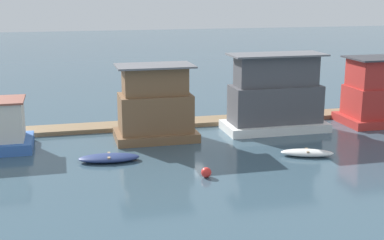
{
  "coord_description": "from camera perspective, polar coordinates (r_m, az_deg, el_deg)",
  "views": [
    {
      "loc": [
        -8.22,
        -34.6,
        9.87
      ],
      "look_at": [
        0.0,
        -1.0,
        1.4
      ],
      "focal_mm": 50.0,
      "sensor_mm": 36.0,
      "label": 1
    }
  ],
  "objects": [
    {
      "name": "ground_plane",
      "position": [
        36.91,
        -0.37,
        -1.75
      ],
      "size": [
        200.0,
        200.0,
        0.0
      ],
      "primitive_type": "plane",
      "color": "#385160"
    },
    {
      "name": "dock_walkway",
      "position": [
        40.04,
        -1.48,
        -0.29
      ],
      "size": [
        42.4,
        2.15,
        0.3
      ],
      "primitive_type": "cube",
      "color": "#846B4C",
      "rests_on": "ground_plane"
    },
    {
      "name": "houseboat_brown",
      "position": [
        35.77,
        -3.94,
        1.41
      ],
      "size": [
        5.46,
        3.42,
        5.06
      ],
      "color": "brown",
      "rests_on": "ground_plane"
    },
    {
      "name": "houseboat_white",
      "position": [
        38.47,
        8.89,
        2.38
      ],
      "size": [
        7.35,
        3.42,
        5.51
      ],
      "color": "white",
      "rests_on": "ground_plane"
    },
    {
      "name": "houseboat_red",
      "position": [
        42.45,
        19.21,
        2.68
      ],
      "size": [
        5.32,
        3.99,
        5.01
      ],
      "color": "red",
      "rests_on": "ground_plane"
    },
    {
      "name": "dinghy_navy",
      "position": [
        31.93,
        -8.85,
        -4.01
      ],
      "size": [
        3.67,
        1.78,
        0.43
      ],
      "color": "navy",
      "rests_on": "ground_plane"
    },
    {
      "name": "dinghy_white",
      "position": [
        33.25,
        12.18,
        -3.44
      ],
      "size": [
        3.35,
        2.03,
        0.43
      ],
      "color": "white",
      "rests_on": "ground_plane"
    },
    {
      "name": "mooring_post_near_left",
      "position": [
        38.2,
        -4.66,
        -0.1
      ],
      "size": [
        0.26,
        0.26,
        1.5
      ],
      "primitive_type": "cylinder",
      "color": "brown",
      "rests_on": "ground_plane"
    },
    {
      "name": "buoy_red",
      "position": [
        28.93,
        1.52,
        -5.61
      ],
      "size": [
        0.56,
        0.56,
        0.56
      ],
      "primitive_type": "sphere",
      "color": "red",
      "rests_on": "ground_plane"
    }
  ]
}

